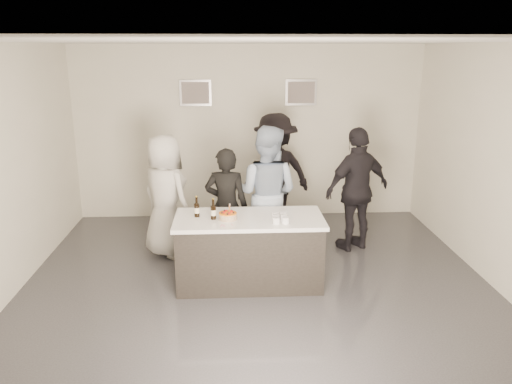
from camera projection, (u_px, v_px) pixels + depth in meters
floor at (258, 291)px, 6.25m from camera, size 6.00×6.00×0.00m
ceiling at (258, 41)px, 5.41m from camera, size 6.00×6.00×0.00m
wall_back at (249, 133)px, 8.71m from camera, size 6.00×0.04×3.00m
wall_front at (286, 299)px, 2.95m from camera, size 6.00×0.04×3.00m
wall_right at (508, 172)px, 5.98m from camera, size 0.04×6.00×3.00m
picture_left at (195, 93)px, 8.44m from camera, size 0.54×0.04×0.44m
picture_right at (301, 92)px, 8.53m from camera, size 0.54×0.04×0.44m
bar_counter at (249, 251)px, 6.35m from camera, size 1.86×0.86×0.90m
cake at (228, 216)px, 6.14m from camera, size 0.22×0.22×0.07m
beer_bottle_a at (197, 207)px, 6.20m from camera, size 0.07×0.07×0.26m
beer_bottle_b at (213, 209)px, 6.11m from camera, size 0.07×0.07×0.26m
tumbler_cluster at (280, 218)px, 6.09m from camera, size 0.19×0.30×0.08m
candles at (225, 226)px, 5.91m from camera, size 0.24×0.08×0.01m
person_main_black at (226, 206)px, 6.91m from camera, size 0.64×0.47×1.64m
person_main_blue at (266, 193)px, 7.03m from camera, size 1.14×1.03×1.92m
person_guest_left at (166, 196)px, 7.13m from camera, size 1.03×1.00×1.78m
person_guest_right at (357, 189)px, 7.35m from camera, size 1.17×0.85×1.85m
person_guest_back at (275, 174)px, 8.04m from camera, size 1.44×1.15×1.95m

